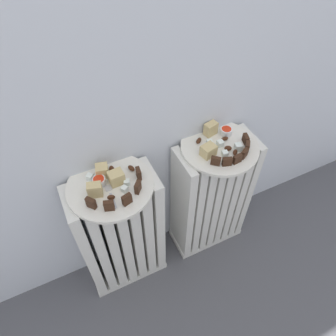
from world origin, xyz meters
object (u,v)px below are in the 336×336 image
object	(u,v)px
plate_right	(220,147)
plate_left	(110,186)
radiator_left	(121,235)
jam_bowl_right	(226,131)
radiator_right	(211,198)
jam_bowl_left	(99,181)
fork	(111,194)

from	to	relation	value
plate_right	plate_left	bearing A→B (deg)	180.00
radiator_left	jam_bowl_right	bearing A→B (deg)	5.37
plate_left	radiator_right	bearing A→B (deg)	0.00
jam_bowl_left	jam_bowl_right	bearing A→B (deg)	2.99
radiator_right	plate_left	distance (m)	0.51
jam_bowl_left	plate_left	bearing A→B (deg)	-32.39
plate_left	radiator_left	bearing A→B (deg)	63.43
plate_right	jam_bowl_left	bearing A→B (deg)	177.67
jam_bowl_left	jam_bowl_right	distance (m)	0.48
jam_bowl_right	jam_bowl_left	bearing A→B (deg)	-177.01
plate_right	jam_bowl_left	size ratio (longest dim) A/B	6.70
radiator_left	fork	world-z (taller)	fork
radiator_right	jam_bowl_right	size ratio (longest dim) A/B	14.00
radiator_right	fork	bearing A→B (deg)	-174.61
radiator_right	plate_right	distance (m)	0.31
plate_left	fork	size ratio (longest dim) A/B	2.97
radiator_left	fork	size ratio (longest dim) A/B	6.37
plate_left	plate_right	size ratio (longest dim) A/B	1.00
radiator_right	plate_left	world-z (taller)	plate_left
jam_bowl_left	radiator_right	bearing A→B (deg)	-2.33
plate_left	jam_bowl_left	distance (m)	0.04
plate_left	jam_bowl_left	bearing A→B (deg)	147.61
radiator_right	plate_right	xyz separation A→B (m)	(0.00, 0.00, 0.31)
jam_bowl_left	fork	xyz separation A→B (m)	(0.02, -0.06, -0.01)
radiator_left	plate_right	world-z (taller)	plate_right
radiator_right	plate_right	bearing A→B (deg)	0.00
plate_right	fork	distance (m)	0.42
radiator_right	jam_bowl_right	world-z (taller)	jam_bowl_right
radiator_right	jam_bowl_right	bearing A→B (deg)	39.94
radiator_left	jam_bowl_left	bearing A→B (deg)	147.61
plate_right	jam_bowl_right	size ratio (longest dim) A/B	6.53
radiator_left	plate_left	world-z (taller)	plate_left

